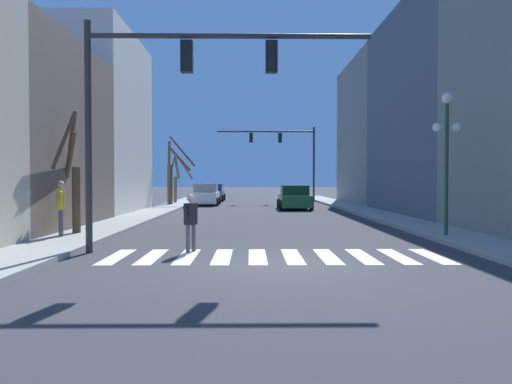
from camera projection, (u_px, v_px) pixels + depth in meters
The scene contains 16 objects.
ground_plane at pixel (278, 266), 11.41m from camera, with size 240.00×240.00×0.00m, color #38383D.
sidewalk_left at pixel (4, 263), 11.34m from camera, with size 2.03×90.00×0.15m.
building_row_left at pixel (6, 112), 19.57m from camera, with size 6.00×28.35×10.26m.
building_row_right at pixel (463, 108), 25.45m from camera, with size 6.00×39.97×11.37m.
crosswalk_stripes at pixel (275, 256), 12.76m from camera, with size 8.55×2.60×0.01m.
traffic_signal_near at pixel (172, 83), 13.32m from camera, with size 7.64×0.28×6.21m.
traffic_signal_far at pixel (285, 147), 43.80m from camera, with size 8.59×0.28×6.59m.
street_lamp_right_corner at pixel (447, 135), 16.32m from camera, with size 0.95×0.36×4.67m.
car_parked_right_far at pixel (294, 198), 33.11m from camera, with size 2.17×4.27×1.58m.
car_parked_left_mid at pixel (206, 195), 38.48m from camera, with size 2.10×4.55×1.66m.
car_at_intersection at pixel (213, 193), 45.79m from camera, with size 2.11×4.84×1.56m.
pedestrian_near_right_corner at pixel (61, 203), 16.09m from camera, with size 0.40×0.73×1.78m.
pedestrian_on_right_sidewalk at pixel (191, 218), 13.58m from camera, with size 0.39×0.63×1.57m.
street_tree_right_mid at pixel (176, 178), 39.91m from camera, with size 2.01×2.06×4.00m.
street_tree_left_mid at pixel (73, 177), 17.11m from camera, with size 0.89×2.22×4.18m.
street_tree_left_near at pixel (172, 174), 36.86m from camera, with size 2.38×2.22×5.05m.
Camera 1 is at (-0.64, -11.36, 1.97)m, focal length 35.00 mm.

